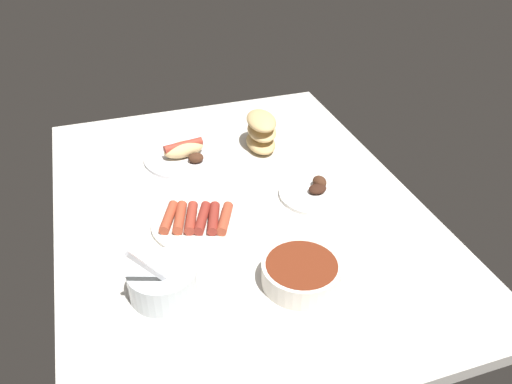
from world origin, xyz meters
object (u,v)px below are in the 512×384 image
at_px(bowl_chili, 301,272).
at_px(bowl_coleslaw, 163,280).
at_px(plate_grilled_meat, 316,192).
at_px(bread_stack, 261,131).
at_px(plate_sausages, 197,221).
at_px(plate_hotdog_assembled, 185,154).

distance_m(bowl_chili, bowl_coleslaw, 0.29).
height_order(plate_grilled_meat, bread_stack, bread_stack).
bearing_deg(plate_sausages, bread_stack, 139.24).
bearing_deg(plate_grilled_meat, bread_stack, -169.03).
relative_size(plate_hotdog_assembled, bread_stack, 1.53).
relative_size(bowl_chili, bowl_coleslaw, 1.03).
distance_m(plate_hotdog_assembled, plate_sausages, 0.32).
bearing_deg(plate_hotdog_assembled, bread_stack, 88.99).
distance_m(plate_grilled_meat, plate_sausages, 0.33).
bearing_deg(bowl_chili, plate_grilled_meat, 150.74).
bearing_deg(bread_stack, bowl_chili, -10.47).
distance_m(plate_hotdog_assembled, plate_grilled_meat, 0.41).
bearing_deg(plate_grilled_meat, bowl_coleslaw, -62.60).
xyz_separation_m(plate_grilled_meat, bowl_coleslaw, (0.23, -0.44, 0.03)).
xyz_separation_m(plate_hotdog_assembled, bread_stack, (0.00, 0.23, 0.04)).
xyz_separation_m(bowl_chili, bowl_coleslaw, (-0.06, -0.28, 0.01)).
bearing_deg(plate_grilled_meat, plate_hotdog_assembled, -135.00).
height_order(bowl_chili, bread_stack, bread_stack).
distance_m(plate_hotdog_assembled, bowl_chili, 0.59).
distance_m(plate_sausages, bread_stack, 0.41).
bearing_deg(plate_hotdog_assembled, plate_sausages, -6.47).
relative_size(plate_hotdog_assembled, bowl_chili, 1.40).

